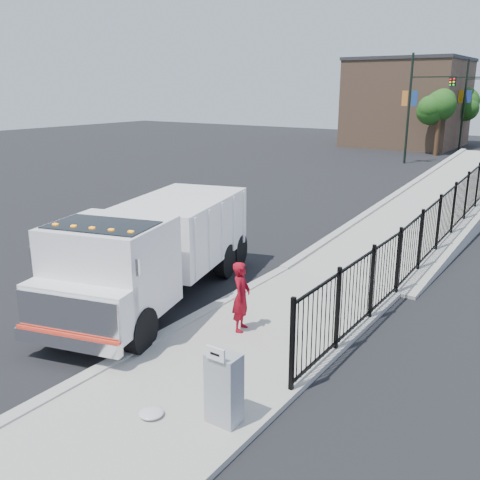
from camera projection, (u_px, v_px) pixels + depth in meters
The scene contains 15 objects.
ground at pixel (206, 315), 13.56m from camera, with size 120.00×120.00×0.00m, color black.
sidewalk at pixel (221, 367), 10.92m from camera, with size 3.55×12.00×0.12m, color #9E998E.
curb at pixel (152, 342), 11.95m from camera, with size 0.30×12.00×0.16m, color #ADAAA3.
ramp at pixel (450, 210), 25.15m from camera, with size 3.95×24.00×1.70m, color #9E998E.
iron_fence at pixel (465, 211), 20.95m from camera, with size 0.10×28.00×1.80m, color black.
truck at pixel (153, 247), 14.07m from camera, with size 4.46×8.29×2.71m.
worker at pixel (241, 297), 12.26m from camera, with size 0.60×0.40×1.65m, color maroon.
utility_cabinet at pixel (224, 388), 8.89m from camera, with size 0.55×0.40×1.25m, color gray.
arrow_sign at pixel (216, 354), 8.51m from camera, with size 0.35×0.04×0.22m, color white.
debris at pixel (151, 413), 9.20m from camera, with size 0.44×0.44×0.11m, color silver.
light_pole_0 at pixel (413, 104), 39.41m from camera, with size 3.77×0.22×8.00m.
light_pole_2 at pixel (468, 101), 48.07m from camera, with size 3.78×0.22×8.00m.
tree_0 at pixel (440, 108), 44.30m from camera, with size 2.60×2.60×5.30m.
tree_2 at pixel (464, 105), 51.48m from camera, with size 2.76×2.76×5.38m.
building at pixel (407, 104), 52.33m from camera, with size 10.00×10.00×8.00m, color #8C664C.
Camera 1 is at (7.74, -9.87, 5.57)m, focal length 40.00 mm.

